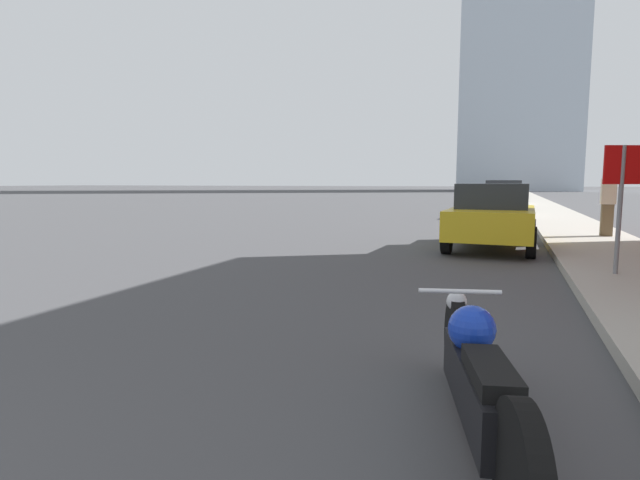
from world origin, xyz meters
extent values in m
cube|color=#9E998E|center=(6.09, 40.00, 0.07)|extent=(2.33, 240.00, 0.15)
cylinder|color=black|center=(3.62, 4.96, 0.34)|extent=(0.25, 0.68, 0.67)
cylinder|color=black|center=(4.05, 3.16, 0.34)|extent=(0.25, 0.68, 0.67)
cube|color=black|center=(3.84, 4.06, 0.35)|extent=(0.56, 1.42, 0.33)
sphere|color=#1433AD|center=(3.77, 4.34, 0.63)|extent=(0.31, 0.31, 0.31)
cube|color=black|center=(3.91, 3.77, 0.57)|extent=(0.36, 0.68, 0.10)
sphere|color=silver|center=(3.61, 4.99, 0.66)|extent=(0.16, 0.16, 0.16)
cylinder|color=silver|center=(3.64, 4.86, 0.77)|extent=(0.61, 0.18, 0.04)
cube|color=gold|center=(3.67, 13.53, 0.66)|extent=(2.00, 3.99, 0.65)
cube|color=#23282D|center=(3.67, 13.53, 1.27)|extent=(1.64, 1.94, 0.57)
cylinder|color=black|center=(2.85, 14.78, 0.34)|extent=(0.23, 0.68, 0.67)
cylinder|color=black|center=(4.59, 14.71, 0.34)|extent=(0.23, 0.68, 0.67)
cylinder|color=black|center=(2.75, 12.35, 0.34)|extent=(0.23, 0.68, 0.67)
cylinder|color=black|center=(4.49, 12.28, 0.34)|extent=(0.23, 0.68, 0.67)
cube|color=#BCBCC1|center=(3.86, 24.88, 0.67)|extent=(1.84, 4.55, 0.67)
cube|color=#23282D|center=(3.86, 24.88, 1.34)|extent=(1.52, 2.20, 0.68)
cylinder|color=black|center=(3.08, 26.30, 0.33)|extent=(0.22, 0.66, 0.66)
cylinder|color=black|center=(4.72, 26.25, 0.33)|extent=(0.22, 0.66, 0.66)
cylinder|color=black|center=(3.01, 23.51, 0.33)|extent=(0.22, 0.66, 0.66)
cylinder|color=black|center=(4.64, 23.46, 0.33)|extent=(0.22, 0.66, 0.66)
cube|color=silver|center=(3.64, 36.93, 0.73)|extent=(2.20, 4.62, 0.79)
cube|color=#23282D|center=(3.64, 36.93, 1.42)|extent=(1.75, 2.27, 0.60)
cylinder|color=black|center=(2.64, 38.26, 0.34)|extent=(0.25, 0.69, 0.67)
cylinder|color=black|center=(4.44, 38.39, 0.34)|extent=(0.25, 0.69, 0.67)
cylinder|color=black|center=(2.84, 35.48, 0.34)|extent=(0.25, 0.69, 0.67)
cylinder|color=black|center=(4.63, 35.60, 0.34)|extent=(0.25, 0.69, 0.67)
cylinder|color=slate|center=(5.63, 9.94, 1.16)|extent=(0.07, 0.07, 2.01)
cube|color=red|center=(5.63, 9.94, 1.86)|extent=(0.57, 0.26, 0.60)
cube|color=brown|center=(6.52, 16.23, 0.58)|extent=(0.29, 0.20, 0.86)
cube|color=beige|center=(6.52, 16.23, 1.35)|extent=(0.36, 0.20, 0.68)
sphere|color=tan|center=(6.52, 16.23, 1.81)|extent=(0.25, 0.25, 0.25)
camera|label=1|loc=(3.95, 0.98, 1.60)|focal=28.00mm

